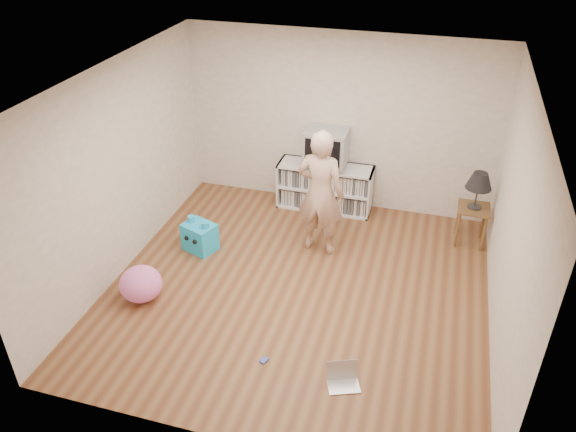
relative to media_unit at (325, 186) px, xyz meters
The scene contains 13 objects.
ground 2.07m from the media_unit, 86.36° to the right, with size 4.50×4.50×0.00m, color brown.
walls 2.25m from the media_unit, 86.36° to the right, with size 4.52×4.52×2.60m.
ceiling 3.04m from the media_unit, 86.36° to the right, with size 4.50×4.50×0.01m, color white.
media_unit is the anchor object (origin of this frame).
dvd_deck 0.39m from the media_unit, 90.00° to the right, with size 0.45×0.35×0.07m, color gray.
crt_tv 0.67m from the media_unit, 90.00° to the right, with size 0.60×0.53×0.50m.
side_table 2.16m from the media_unit, 10.31° to the right, with size 0.42×0.42×0.55m.
table_lamp 2.23m from the media_unit, 10.31° to the right, with size 0.34×0.34×0.52m.
person 1.24m from the media_unit, 80.98° to the right, with size 0.63×0.41×1.73m, color #D3AA90.
laptop 3.48m from the media_unit, 74.08° to the right, with size 0.38×0.35×0.22m.
playing_cards 3.30m from the media_unit, 88.16° to the right, with size 0.07×0.09×0.02m, color #495FC3.
plush_blue 2.08m from the media_unit, 130.82° to the right, with size 0.50×0.45×0.47m.
plush_pink 3.16m from the media_unit, 120.61° to the right, with size 0.50×0.50×0.43m, color #FF77D1.
Camera 1 is at (1.39, -5.22, 4.36)m, focal length 35.00 mm.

